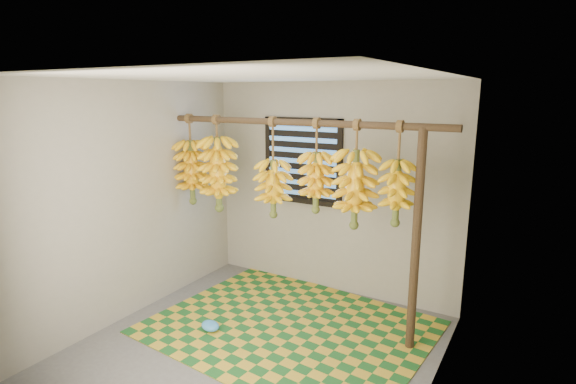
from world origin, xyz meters
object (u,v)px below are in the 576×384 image
Objects in this scene: woven_mat at (289,327)px; banana_bunch_e at (355,189)px; banana_bunch_c at (273,188)px; banana_bunch_f at (397,192)px; banana_bunch_b at (218,174)px; banana_bunch_d at (316,182)px; plastic_bag at (210,326)px; support_post at (416,243)px; banana_bunch_a at (192,172)px.

woven_mat is 1.54m from banana_bunch_e.
banana_bunch_c is 1.11× the size of banana_bunch_f.
banana_bunch_b and banana_bunch_f have the same top height.
banana_bunch_b and banana_bunch_d have the same top height.
plastic_bag is 1.74m from banana_bunch_d.
banana_bunch_d is 0.90× the size of banana_bunch_e.
banana_bunch_d is (0.78, 0.70, 1.39)m from plastic_bag.
support_post is 2.01× the size of banana_bunch_e.
support_post is 2.58m from banana_bunch_a.
banana_bunch_c is (0.71, 0.00, -0.08)m from banana_bunch_b.
banana_bunch_e is (1.18, 0.70, 1.36)m from plastic_bag.
woven_mat is at bearing 35.39° from plastic_bag.
banana_bunch_e is (0.55, 0.25, 1.41)m from woven_mat.
banana_bunch_b is at bearing 120.37° from plastic_bag.
banana_bunch_e is at bearing 0.00° from banana_bunch_a.
banana_bunch_c and banana_bunch_e have the same top height.
woven_mat is 2.56× the size of banana_bunch_a.
banana_bunch_c is at bearing 143.00° from woven_mat.
banana_bunch_d is at bearing 41.74° from plastic_bag.
banana_bunch_e is at bearing 180.00° from support_post.
banana_bunch_e is (0.40, 0.00, -0.03)m from banana_bunch_d.
banana_bunch_b is at bearing -180.00° from support_post.
plastic_bag is (-1.76, -0.70, -0.95)m from support_post.
banana_bunch_a is at bearing 180.00° from banana_bunch_b.
banana_bunch_b is 1.15× the size of banana_bunch_d.
banana_bunch_d is (-0.98, 0.00, 0.44)m from support_post.
plastic_bag is at bearing -156.00° from banana_bunch_f.
plastic_bag is 1.58m from banana_bunch_b.
banana_bunch_f reaches higher than woven_mat.
banana_bunch_f is at bearing 0.00° from banana_bunch_c.
banana_bunch_e is 0.39m from banana_bunch_f.
banana_bunch_f is at bearing 180.00° from support_post.
banana_bunch_f is at bearing 0.00° from banana_bunch_d.
support_post is at bearing 0.00° from banana_bunch_b.
banana_bunch_d is 0.98× the size of banana_bunch_f.
banana_bunch_c reaches higher than plastic_bag.
banana_bunch_e is at bearing 30.57° from plastic_bag.
support_post is 9.41× the size of plastic_bag.
plastic_bag is 1.71m from banana_bunch_a.
banana_bunch_a is at bearing -180.00° from banana_bunch_d.
banana_bunch_d is at bearing 0.00° from banana_bunch_a.
banana_bunch_e reaches higher than woven_mat.
support_post is at bearing 0.00° from banana_bunch_a.
woven_mat is at bearing -167.53° from support_post.
banana_bunch_a is 0.38m from banana_bunch_b.
banana_bunch_c is at bearing -180.00° from banana_bunch_d.
support_post is 0.47m from banana_bunch_f.
banana_bunch_d is at bearing -180.00° from banana_bunch_f.
banana_bunch_f is at bearing 24.00° from plastic_bag.
woven_mat is 0.77m from plastic_bag.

